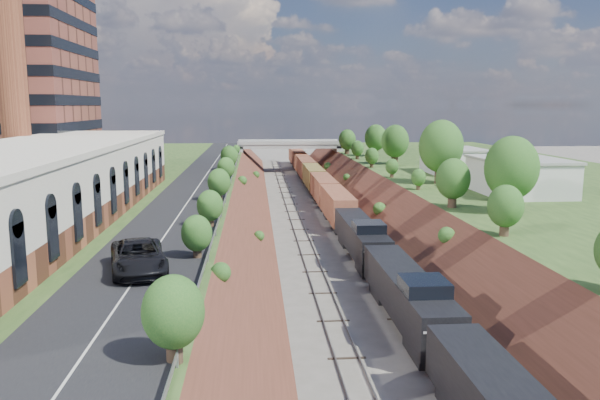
{
  "coord_description": "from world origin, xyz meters",
  "views": [
    {
      "loc": [
        -8.16,
        -15.29,
        15.55
      ],
      "look_at": [
        -3.6,
        43.24,
        6.0
      ],
      "focal_mm": 35.0,
      "sensor_mm": 36.0,
      "label": 1
    }
  ],
  "objects": [
    {
      "name": "platform_left",
      "position": [
        -33.0,
        60.0,
        2.5
      ],
      "size": [
        44.0,
        180.0,
        5.0
      ],
      "primitive_type": "cube",
      "color": "#2F4D20",
      "rests_on": "ground"
    },
    {
      "name": "platform_right",
      "position": [
        33.0,
        60.0,
        2.5
      ],
      "size": [
        44.0,
        180.0,
        5.0
      ],
      "primitive_type": "cube",
      "color": "#2F4D20",
      "rests_on": "ground"
    },
    {
      "name": "embankment_left",
      "position": [
        -11.0,
        60.0,
        0.0
      ],
      "size": [
        10.0,
        180.0,
        10.0
      ],
      "primitive_type": "cube",
      "rotation": [
        0.0,
        0.79,
        0.0
      ],
      "color": "brown",
      "rests_on": "ground"
    },
    {
      "name": "embankment_right",
      "position": [
        11.0,
        60.0,
        0.0
      ],
      "size": [
        10.0,
        180.0,
        10.0
      ],
      "primitive_type": "cube",
      "rotation": [
        0.0,
        0.79,
        0.0
      ],
      "color": "brown",
      "rests_on": "ground"
    },
    {
      "name": "rail_left_track",
      "position": [
        -2.6,
        60.0,
        0.09
      ],
      "size": [
        1.58,
        180.0,
        0.18
      ],
      "primitive_type": "cube",
      "color": "gray",
      "rests_on": "ground"
    },
    {
      "name": "rail_right_track",
      "position": [
        2.6,
        60.0,
        0.09
      ],
      "size": [
        1.58,
        180.0,
        0.18
      ],
      "primitive_type": "cube",
      "color": "gray",
      "rests_on": "ground"
    },
    {
      "name": "road",
      "position": [
        -15.5,
        60.0,
        5.05
      ],
      "size": [
        8.0,
        180.0,
        0.1
      ],
      "primitive_type": "cube",
      "color": "black",
      "rests_on": "platform_left"
    },
    {
      "name": "guardrail",
      "position": [
        -11.4,
        59.8,
        5.55
      ],
      "size": [
        0.1,
        171.0,
        0.7
      ],
      "color": "#99999E",
      "rests_on": "platform_left"
    },
    {
      "name": "commercial_building",
      "position": [
        -28.0,
        38.0,
        8.51
      ],
      "size": [
        14.3,
        62.3,
        7.0
      ],
      "color": "brown",
      "rests_on": "platform_left"
    },
    {
      "name": "smokestack",
      "position": [
        -36.0,
        56.0,
        25.0
      ],
      "size": [
        3.2,
        3.2,
        40.0
      ],
      "primitive_type": "cylinder",
      "color": "brown",
      "rests_on": "platform_left"
    },
    {
      "name": "overpass",
      "position": [
        0.0,
        122.0,
        4.92
      ],
      "size": [
        24.5,
        8.3,
        7.4
      ],
      "color": "gray",
      "rests_on": "ground"
    },
    {
      "name": "white_building_near",
      "position": [
        23.5,
        52.0,
        7.0
      ],
      "size": [
        9.0,
        12.0,
        4.0
      ],
      "primitive_type": "cube",
      "color": "silver",
      "rests_on": "platform_right"
    },
    {
      "name": "white_building_far",
      "position": [
        23.0,
        74.0,
        6.8
      ],
      "size": [
        8.0,
        10.0,
        3.6
      ],
      "primitive_type": "cube",
      "color": "silver",
      "rests_on": "platform_right"
    },
    {
      "name": "tree_right_large",
      "position": [
        17.0,
        40.0,
        9.38
      ],
      "size": [
        5.25,
        5.25,
        7.61
      ],
      "color": "#473323",
      "rests_on": "platform_right"
    },
    {
      "name": "tree_left_crest",
      "position": [
        -11.8,
        20.0,
        7.04
      ],
      "size": [
        2.45,
        2.45,
        3.55
      ],
      "color": "#473323",
      "rests_on": "platform_left"
    },
    {
      "name": "freight_train",
      "position": [
        2.6,
        74.19,
        2.52
      ],
      "size": [
        2.91,
        148.46,
        4.55
      ],
      "color": "black",
      "rests_on": "ground"
    },
    {
      "name": "suv",
      "position": [
        -15.57,
        21.26,
        6.09
      ],
      "size": [
        4.9,
        7.69,
        1.97
      ],
      "primitive_type": "imported",
      "rotation": [
        0.0,
        0.0,
        0.24
      ],
      "color": "black",
      "rests_on": "road"
    }
  ]
}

